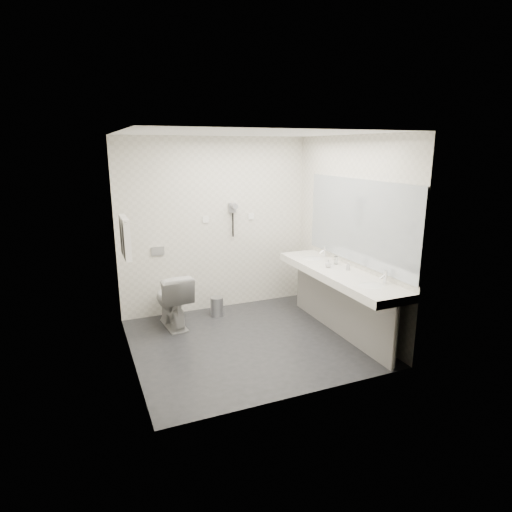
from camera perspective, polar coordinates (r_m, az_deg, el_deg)
name	(u,v)px	position (r m, az deg, el deg)	size (l,w,h in m)	color
floor	(250,341)	(5.45, -0.86, -11.28)	(2.80, 2.80, 0.00)	#25262A
ceiling	(249,133)	(4.92, -0.97, 16.02)	(2.80, 2.80, 0.00)	white
wall_back	(216,226)	(6.24, -5.39, 4.06)	(2.80, 2.80, 0.00)	silver
wall_front	(303,273)	(3.90, 6.26, -2.21)	(2.80, 2.80, 0.00)	silver
wall_left	(126,255)	(4.71, -16.91, 0.13)	(2.60, 2.60, 0.00)	silver
wall_right	(349,234)	(5.70, 12.28, 2.81)	(2.60, 2.60, 0.00)	silver
vanity_counter	(338,274)	(5.49, 10.87, -2.38)	(0.55, 2.20, 0.10)	white
vanity_panel	(338,306)	(5.64, 10.88, -6.49)	(0.03, 2.15, 0.75)	gray
vanity_post_near	(395,337)	(4.90, 17.99, -10.25)	(0.06, 0.06, 0.75)	silver
vanity_post_far	(301,282)	(6.49, 6.03, -3.52)	(0.06, 0.06, 0.75)	silver
mirror	(358,222)	(5.49, 13.45, 4.45)	(0.02, 2.20, 1.05)	#B2BCC6
basin_near	(371,287)	(4.98, 15.01, -3.94)	(0.40, 0.31, 0.05)	white
basin_far	(312,259)	(6.01, 7.47, -0.44)	(0.40, 0.31, 0.05)	white
faucet_near	(385,277)	(5.07, 16.82, -2.67)	(0.04, 0.04, 0.15)	silver
faucet_far	(324,252)	(6.09, 9.09, 0.56)	(0.04, 0.04, 0.15)	silver
soap_bottle_a	(348,266)	(5.50, 12.12, -1.34)	(0.04, 0.04, 0.10)	beige
soap_bottle_b	(328,264)	(5.57, 9.56, -1.00)	(0.08, 0.08, 0.10)	beige
glass_left	(336,260)	(5.75, 10.58, -0.55)	(0.06, 0.06, 0.10)	silver
toilet	(172,300)	(5.87, -11.08, -5.70)	(0.42, 0.74, 0.75)	white
flush_plate	(158,251)	(6.09, -12.93, 0.62)	(0.18, 0.02, 0.12)	#B2B5BA
pedal_bin	(217,307)	(6.21, -5.23, -6.74)	(0.19, 0.19, 0.26)	#B2B5BA
bin_lid	(217,298)	(6.16, -5.26, -5.55)	(0.19, 0.19, 0.01)	#B2B5BA
towel_rail	(123,219)	(5.19, -17.28, 4.77)	(0.02, 0.02, 0.62)	silver
towel_near	(127,240)	(5.10, -16.82, 2.11)	(0.07, 0.24, 0.48)	white
towel_far	(124,235)	(5.37, -17.16, 2.68)	(0.07, 0.24, 0.48)	white
dryer_cradle	(232,208)	(6.25, -3.16, 6.44)	(0.10, 0.04, 0.14)	gray
dryer_barrel	(234,206)	(6.18, -2.95, 6.63)	(0.08, 0.08, 0.14)	gray
dryer_cord	(233,225)	(6.27, -3.09, 4.16)	(0.02, 0.02, 0.35)	black
switch_plate_a	(206,219)	(6.17, -6.71, 4.85)	(0.09, 0.02, 0.09)	white
switch_plate_b	(251,216)	(6.39, -0.66, 5.28)	(0.09, 0.02, 0.09)	white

